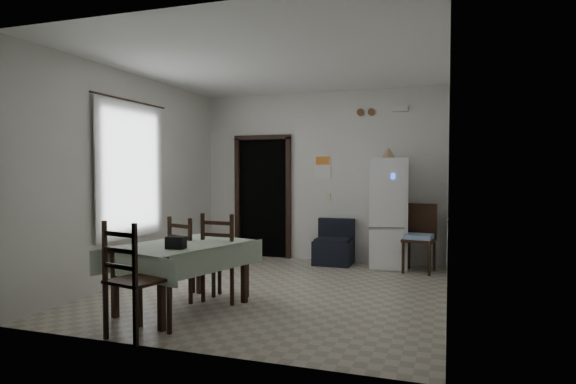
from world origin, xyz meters
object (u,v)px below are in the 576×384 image
(dining_table, at_px, (183,277))
(dining_chair_near_head, at_px, (138,278))
(dining_chair_far_left, at_px, (192,257))
(dining_chair_far_right, at_px, (225,256))
(fridge, at_px, (389,213))
(navy_seat, at_px, (334,242))
(corner_chair, at_px, (419,238))

(dining_table, height_order, dining_chair_near_head, dining_chair_near_head)
(dining_table, distance_m, dining_chair_near_head, 0.92)
(dining_chair_far_left, height_order, dining_chair_far_right, dining_chair_far_right)
(fridge, distance_m, dining_table, 3.65)
(dining_chair_far_right, relative_size, dining_chair_near_head, 0.96)
(dining_table, xyz_separation_m, dining_chair_far_left, (-0.15, 0.46, 0.13))
(dining_table, xyz_separation_m, dining_chair_far_right, (0.26, 0.53, 0.15))
(navy_seat, distance_m, dining_table, 3.24)
(navy_seat, bearing_deg, dining_table, -108.21)
(corner_chair, distance_m, dining_chair_far_left, 3.48)
(fridge, xyz_separation_m, corner_chair, (0.48, -0.22, -0.35))
(fridge, height_order, dining_chair_far_left, fridge)
(corner_chair, relative_size, dining_table, 0.73)
(fridge, distance_m, navy_seat, 1.03)
(dining_chair_far_left, distance_m, dining_chair_near_head, 1.38)
(dining_table, height_order, dining_chair_far_left, dining_chair_far_left)
(fridge, bearing_deg, navy_seat, 172.74)
(dining_chair_far_right, bearing_deg, dining_chair_near_head, 85.36)
(dining_chair_far_left, relative_size, dining_chair_far_right, 0.95)
(navy_seat, bearing_deg, fridge, -0.43)
(dining_table, xyz_separation_m, dining_chair_near_head, (0.06, -0.90, 0.18))
(navy_seat, xyz_separation_m, corner_chair, (1.38, -0.22, 0.15))
(dining_chair_near_head, bearing_deg, corner_chair, -108.29)
(navy_seat, relative_size, dining_chair_near_head, 0.68)
(dining_chair_near_head, bearing_deg, fridge, -101.42)
(dining_table, relative_size, dining_chair_far_right, 1.35)
(dining_chair_far_left, bearing_deg, dining_table, 127.18)
(corner_chair, relative_size, dining_chair_far_left, 1.04)
(dining_chair_far_left, bearing_deg, dining_chair_near_head, 117.63)
(corner_chair, relative_size, dining_chair_far_right, 0.99)
(dining_table, bearing_deg, dining_chair_far_right, 80.30)
(fridge, bearing_deg, dining_chair_far_right, -129.65)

